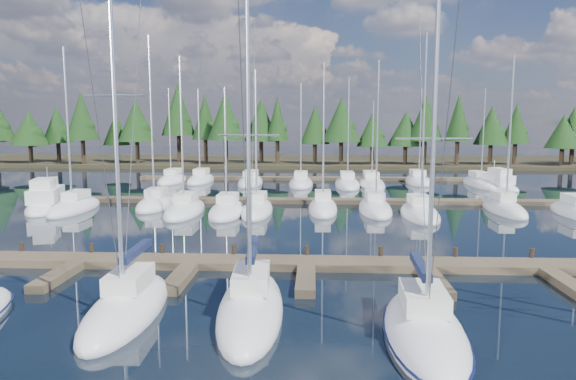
# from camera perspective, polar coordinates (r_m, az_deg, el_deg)

# --- Properties ---
(ground) EXTENTS (260.00, 260.00, 0.00)m
(ground) POSITION_cam_1_polar(r_m,az_deg,el_deg) (39.03, 2.33, -3.69)
(ground) COLOR black
(ground) RESTS_ON ground
(far_shore) EXTENTS (220.00, 30.00, 0.60)m
(far_shore) POSITION_cam_1_polar(r_m,az_deg,el_deg) (98.57, 2.67, 3.22)
(far_shore) COLOR #302B1A
(far_shore) RESTS_ON ground
(main_dock) EXTENTS (44.00, 6.13, 0.90)m
(main_dock) POSITION_cam_1_polar(r_m,az_deg,el_deg) (26.68, 2.07, -8.50)
(main_dock) COLOR brown
(main_dock) RESTS_ON ground
(back_docks) EXTENTS (50.00, 21.80, 0.40)m
(back_docks) POSITION_cam_1_polar(r_m,az_deg,el_deg) (58.35, 2.52, 0.21)
(back_docks) COLOR brown
(back_docks) RESTS_ON ground
(front_sailboat_2) EXTENTS (2.69, 7.99, 15.51)m
(front_sailboat_2) POSITION_cam_1_polar(r_m,az_deg,el_deg) (21.73, -17.44, -12.29)
(front_sailboat_2) COLOR silver
(front_sailboat_2) RESTS_ON ground
(front_sailboat_3) EXTENTS (3.05, 9.17, 12.87)m
(front_sailboat_3) POSITION_cam_1_polar(r_m,az_deg,el_deg) (20.94, -4.14, -12.82)
(front_sailboat_3) COLOR silver
(front_sailboat_3) RESTS_ON ground
(front_sailboat_4) EXTENTS (3.27, 8.31, 12.75)m
(front_sailboat_4) POSITION_cam_1_polar(r_m,az_deg,el_deg) (19.31, 14.91, -14.86)
(front_sailboat_4) COLOR silver
(front_sailboat_4) RESTS_ON ground
(back_sailboat_rows) EXTENTS (44.88, 32.43, 15.86)m
(back_sailboat_rows) POSITION_cam_1_polar(r_m,az_deg,el_deg) (53.69, 2.86, -0.36)
(back_sailboat_rows) COLOR silver
(back_sailboat_rows) RESTS_ON ground
(motor_yacht_left) EXTENTS (5.35, 9.47, 4.49)m
(motor_yacht_left) POSITION_cam_1_polar(r_m,az_deg,el_deg) (50.03, -25.25, -1.36)
(motor_yacht_left) COLOR silver
(motor_yacht_left) RESTS_ON ground
(motor_yacht_right) EXTENTS (4.19, 8.21, 3.91)m
(motor_yacht_right) POSITION_cam_1_polar(r_m,az_deg,el_deg) (64.40, 22.22, 0.56)
(motor_yacht_right) COLOR silver
(motor_yacht_right) RESTS_ON ground
(tree_line) EXTENTS (185.97, 11.41, 13.99)m
(tree_line) POSITION_cam_1_polar(r_m,az_deg,el_deg) (88.58, 0.81, 7.40)
(tree_line) COLOR black
(tree_line) RESTS_ON far_shore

